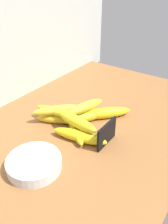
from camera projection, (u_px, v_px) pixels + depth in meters
The scene contains 13 objects.
counter_top at pixel (94, 122), 94.82cm from camera, with size 110.00×76.00×3.00cm, color brown.
back_wall at pixel (17, 23), 96.14cm from camera, with size 130.00×2.00×70.00cm, color silver.
chalkboard_sign at pixel (106, 135), 78.91cm from camera, with size 11.00×1.80×8.40cm.
fruit_bowl at pixel (33, 163), 70.49cm from camera, with size 16.54×16.54×3.57cm, color silver.
banana_0 at pixel (80, 136), 81.12cm from camera, with size 19.99×4.11×4.11cm, color yellow.
banana_1 at pixel (57, 119), 90.71cm from camera, with size 16.37×3.25×3.25cm, color gold.
banana_2 at pixel (86, 117), 91.47cm from camera, with size 18.13×3.79×3.79cm, color gold.
banana_3 at pixel (105, 113), 93.55cm from camera, with size 20.71×4.38×4.38cm, color yellow.
banana_4 at pixel (75, 130), 84.66cm from camera, with size 17.32×3.51×3.51cm, color gold.
banana_5 at pixel (57, 110), 90.03cm from camera, with size 18.64×3.62×3.62cm, color yellow.
banana_6 at pixel (77, 122), 82.35cm from camera, with size 17.38×4.08×4.08cm, color yellow.
banana_7 at pixel (86, 107), 90.78cm from camera, with size 16.64×3.84×3.84cm, color gold.
banana_8 at pixel (57, 112), 89.21cm from camera, with size 18.25×3.31×3.31cm, color yellow.
Camera 1 is at (-66.14, -41.93, 55.28)cm, focal length 37.57 mm.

